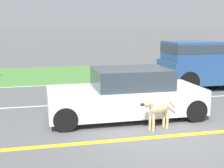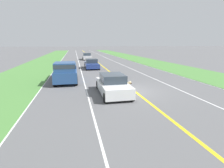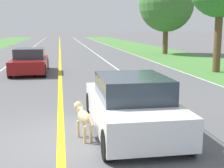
{
  "view_description": "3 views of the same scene",
  "coord_description": "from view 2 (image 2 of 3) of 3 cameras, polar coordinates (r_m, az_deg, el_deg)",
  "views": [
    {
      "loc": [
        -6.46,
        2.91,
        2.56
      ],
      "look_at": [
        1.12,
        1.14,
        1.09
      ],
      "focal_mm": 50.0,
      "sensor_mm": 36.0,
      "label": 1
    },
    {
      "loc": [
        4.29,
        12.19,
        3.47
      ],
      "look_at": [
        1.96,
        1.39,
        0.9
      ],
      "focal_mm": 28.0,
      "sensor_mm": 36.0,
      "label": 2
    },
    {
      "loc": [
        0.04,
        -6.73,
        2.52
      ],
      "look_at": [
        1.35,
        1.13,
        1.08
      ],
      "focal_mm": 50.0,
      "sensor_mm": 36.0,
      "label": 3
    }
  ],
  "objects": [
    {
      "name": "ground_plane",
      "position": [
        13.38,
        7.0,
        -2.05
      ],
      "size": [
        400.0,
        400.0,
        0.0
      ],
      "primitive_type": "plane",
      "color": "#5B5B5E"
    },
    {
      "name": "ego_car",
      "position": [
        12.21,
        0.29,
        -0.31
      ],
      "size": [
        1.88,
        4.25,
        1.39
      ],
      "color": "white",
      "rests_on": "ground"
    },
    {
      "name": "dog",
      "position": [
        12.95,
        5.15,
        -0.08
      ],
      "size": [
        0.42,
        1.06,
        0.84
      ],
      "rotation": [
        0.0,
        0.0,
        0.29
      ],
      "color": "#D1B784",
      "rests_on": "ground"
    },
    {
      "name": "lane_edge_line_left",
      "position": [
        16.97,
        29.96,
        -0.48
      ],
      "size": [
        0.14,
        160.0,
        0.01
      ],
      "primitive_type": "cube",
      "color": "white",
      "rests_on": "ground"
    },
    {
      "name": "lane_dash_same_dir",
      "position": [
        12.69,
        -8.13,
        -2.9
      ],
      "size": [
        0.1,
        160.0,
        0.01
      ],
      "primitive_type": "cube",
      "color": "white",
      "rests_on": "ground"
    },
    {
      "name": "car_trailing_near",
      "position": [
        25.16,
        -6.68,
        6.53
      ],
      "size": [
        1.87,
        4.22,
        1.37
      ],
      "color": "navy",
      "rests_on": "ground"
    },
    {
      "name": "pickup_truck",
      "position": [
        16.83,
        -14.81,
        4.12
      ],
      "size": [
        2.0,
        5.4,
        1.91
      ],
      "color": "#284C84",
      "rests_on": "ground"
    },
    {
      "name": "centre_divider_line",
      "position": [
        13.38,
        7.0,
        -2.04
      ],
      "size": [
        0.18,
        160.0,
        0.01
      ],
      "primitive_type": "cube",
      "color": "yellow",
      "rests_on": "ground"
    },
    {
      "name": "lane_edge_line_right",
      "position": [
        12.96,
        -23.78,
        -3.58
      ],
      "size": [
        0.14,
        160.0,
        0.01
      ],
      "primitive_type": "cube",
      "color": "white",
      "rests_on": "ground"
    },
    {
      "name": "lane_dash_oncoming",
      "position": [
        14.87,
        19.86,
        -1.19
      ],
      "size": [
        0.1,
        160.0,
        0.01
      ],
      "primitive_type": "cube",
      "color": "white",
      "rests_on": "ground"
    },
    {
      "name": "car_trailing_mid",
      "position": [
        39.32,
        -8.19,
        8.87
      ],
      "size": [
        1.85,
        4.54,
        1.44
      ],
      "color": "silver",
      "rests_on": "ground"
    }
  ]
}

